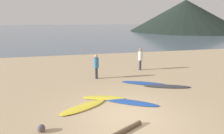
{
  "coord_description": "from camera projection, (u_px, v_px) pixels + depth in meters",
  "views": [
    {
      "loc": [
        -1.96,
        -5.98,
        3.72
      ],
      "look_at": [
        0.52,
        5.25,
        0.6
      ],
      "focal_mm": 28.6,
      "sensor_mm": 36.0,
      "label": 1
    }
  ],
  "objects": [
    {
      "name": "ground_plane",
      "position": [
        95.0,
        61.0,
        16.47
      ],
      "size": [
        120.0,
        120.0,
        0.2
      ],
      "primitive_type": "cube",
      "color": "tan",
      "rests_on": "ground"
    },
    {
      "name": "ocean_water",
      "position": [
        77.0,
        29.0,
        66.44
      ],
      "size": [
        140.0,
        100.0,
        0.01
      ],
      "primitive_type": "cube",
      "color": "slate",
      "rests_on": "ground"
    },
    {
      "name": "headland_hill",
      "position": [
        184.0,
        16.0,
        53.91
      ],
      "size": [
        32.63,
        32.63,
        9.16
      ],
      "primitive_type": "cone",
      "color": "black",
      "rests_on": "ground"
    },
    {
      "name": "surfboard_0",
      "position": [
        83.0,
        107.0,
        7.67
      ],
      "size": [
        2.21,
        1.52,
        0.09
      ],
      "primitive_type": "ellipsoid",
      "rotation": [
        0.0,
        0.0,
        0.47
      ],
      "color": "yellow",
      "rests_on": "ground"
    },
    {
      "name": "surfboard_1",
      "position": [
        104.0,
        98.0,
        8.58
      ],
      "size": [
        2.06,
        1.04,
        0.08
      ],
      "primitive_type": "ellipsoid",
      "rotation": [
        0.0,
        0.0,
        -0.28
      ],
      "color": "yellow",
      "rests_on": "ground"
    },
    {
      "name": "surfboard_2",
      "position": [
        130.0,
        102.0,
        8.16
      ],
      "size": [
        2.54,
        1.71,
        0.06
      ],
      "primitive_type": "ellipsoid",
      "rotation": [
        0.0,
        0.0,
        -0.51
      ],
      "color": "#1E479E",
      "rests_on": "ground"
    },
    {
      "name": "surfboard_3",
      "position": [
        144.0,
        83.0,
        10.54
      ],
      "size": [
        2.65,
        1.63,
        0.07
      ],
      "primitive_type": "ellipsoid",
      "rotation": [
        0.0,
        0.0,
        -0.45
      ],
      "color": "#1E479E",
      "rests_on": "ground"
    },
    {
      "name": "surfboard_4",
      "position": [
        167.0,
        86.0,
        10.04
      ],
      "size": [
        2.62,
        1.25,
        0.08
      ],
      "primitive_type": "ellipsoid",
      "rotation": [
        0.0,
        0.0,
        -0.3
      ],
      "color": "#333338",
      "rests_on": "ground"
    },
    {
      "name": "person_0",
      "position": [
        96.0,
        65.0,
        11.23
      ],
      "size": [
        0.32,
        0.32,
        1.58
      ],
      "rotation": [
        0.0,
        0.0,
        0.32
      ],
      "color": "#2D2D38",
      "rests_on": "ground"
    },
    {
      "name": "person_1",
      "position": [
        140.0,
        57.0,
        13.15
      ],
      "size": [
        0.33,
        0.33,
        1.63
      ],
      "rotation": [
        0.0,
        0.0,
        0.08
      ],
      "color": "#2D2D38",
      "rests_on": "ground"
    },
    {
      "name": "driftwood_log",
      "position": [
        118.0,
        133.0,
        5.85
      ],
      "size": [
        1.97,
        1.09,
        0.16
      ],
      "primitive_type": "cylinder",
      "rotation": [
        0.0,
        1.57,
        0.46
      ],
      "color": "brown",
      "rests_on": "ground"
    },
    {
      "name": "beach_rock_near",
      "position": [
        41.0,
        128.0,
        6.03
      ],
      "size": [
        0.27,
        0.27,
        0.27
      ],
      "primitive_type": "sphere",
      "color": "#534C51",
      "rests_on": "ground"
    }
  ]
}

